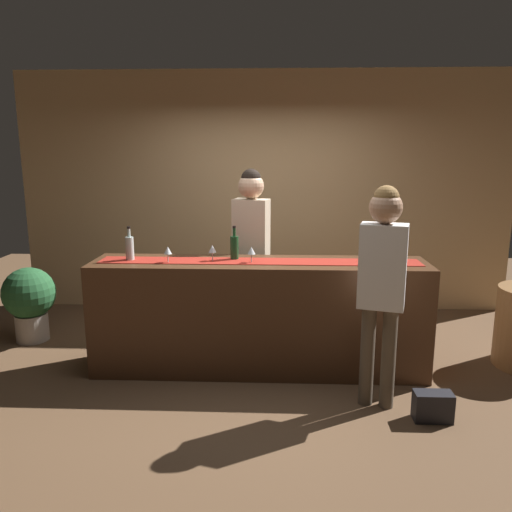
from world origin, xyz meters
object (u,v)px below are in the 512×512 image
at_px(wine_bottle_green, 234,247).
at_px(potted_plant_tall, 29,299).
at_px(bartender, 251,237).
at_px(wine_glass_near_customer, 212,249).
at_px(handbag, 433,406).
at_px(wine_glass_far_end, 251,251).
at_px(wine_glass_mid_counter, 168,251).
at_px(wine_bottle_clear, 130,248).
at_px(customer_sipping, 382,273).

relative_size(wine_bottle_green, potted_plant_tall, 0.39).
bearing_deg(potted_plant_tall, bartender, -0.47).
bearing_deg(wine_glass_near_customer, handbag, -26.08).
bearing_deg(bartender, wine_glass_far_end, 107.44).
height_order(wine_glass_mid_counter, bartender, bartender).
distance_m(wine_glass_far_end, potted_plant_tall, 2.53).
xyz_separation_m(wine_glass_near_customer, bartender, (0.31, 0.58, 0.01)).
distance_m(potted_plant_tall, handbag, 4.02).
xyz_separation_m(wine_bottle_green, wine_glass_mid_counter, (-0.57, -0.16, -0.01)).
bearing_deg(potted_plant_tall, wine_bottle_clear, -25.10).
bearing_deg(wine_bottle_green, wine_glass_near_customer, -155.85).
distance_m(wine_bottle_green, handbag, 2.06).
xyz_separation_m(wine_bottle_green, bartender, (0.12, 0.50, 0.00)).
xyz_separation_m(wine_glass_mid_counter, potted_plant_tall, (-1.62, 0.68, -0.66)).
xyz_separation_m(wine_glass_far_end, potted_plant_tall, (-2.35, 0.66, -0.66)).
distance_m(wine_bottle_clear, wine_bottle_green, 0.93).
bearing_deg(wine_glass_mid_counter, bartender, 43.77).
bearing_deg(handbag, wine_bottle_green, 148.88).
bearing_deg(bartender, wine_bottle_green, 90.38).
relative_size(wine_bottle_green, wine_glass_mid_counter, 2.10).
height_order(wine_bottle_green, wine_glass_far_end, wine_bottle_green).
bearing_deg(customer_sipping, wine_bottle_green, 164.36).
bearing_deg(wine_bottle_green, wine_glass_mid_counter, -164.12).
distance_m(wine_bottle_green, wine_glass_near_customer, 0.21).
bearing_deg(handbag, wine_bottle_clear, 160.84).
bearing_deg(wine_glass_near_customer, wine_bottle_clear, 179.19).
xyz_separation_m(wine_bottle_clear, wine_glass_far_end, (1.08, -0.06, -0.01)).
bearing_deg(bartender, potted_plant_tall, 13.84).
height_order(wine_glass_near_customer, bartender, bartender).
bearing_deg(wine_glass_far_end, wine_glass_mid_counter, -178.17).
distance_m(wine_glass_near_customer, wine_glass_mid_counter, 0.39).
bearing_deg(wine_glass_far_end, handbag, -29.84).
bearing_deg(wine_glass_mid_counter, wine_bottle_green, 15.88).
height_order(wine_bottle_green, bartender, bartender).
bearing_deg(customer_sipping, wine_glass_far_end, 166.05).
xyz_separation_m(customer_sipping, potted_plant_tall, (-3.35, 1.23, -0.61)).
xyz_separation_m(wine_glass_mid_counter, customer_sipping, (1.73, -0.55, -0.05)).
xyz_separation_m(bartender, handbag, (1.42, -1.43, -1.01)).
xyz_separation_m(wine_glass_far_end, bartender, (-0.03, 0.64, 0.01)).
height_order(wine_bottle_clear, customer_sipping, customer_sipping).
bearing_deg(wine_bottle_clear, customer_sipping, -17.07).
bearing_deg(wine_glass_far_end, bartender, 93.13).
height_order(customer_sipping, potted_plant_tall, customer_sipping).
height_order(wine_bottle_clear, wine_glass_mid_counter, wine_bottle_clear).
height_order(wine_glass_far_end, potted_plant_tall, wine_glass_far_end).
xyz_separation_m(wine_bottle_green, customer_sipping, (1.17, -0.72, -0.05)).
height_order(wine_bottle_green, wine_glass_near_customer, wine_bottle_green).
height_order(wine_glass_far_end, customer_sipping, customer_sipping).
bearing_deg(wine_bottle_green, wine_bottle_clear, -175.44).
height_order(wine_glass_near_customer, wine_glass_far_end, same).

